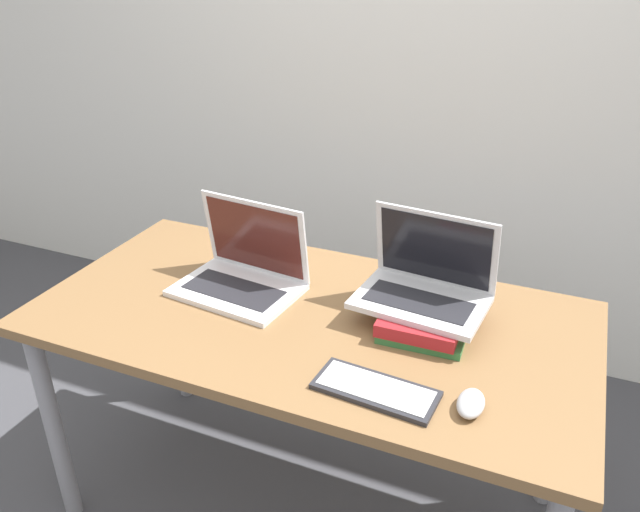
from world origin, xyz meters
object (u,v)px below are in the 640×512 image
object	(u,v)px
laptop_on_books	(425,284)
mouse	(471,403)
laptop_left	(243,272)
book_stack	(425,318)
wireless_keyboard	(376,390)

from	to	relation	value
laptop_on_books	mouse	size ratio (longest dim) A/B	3.54
laptop_on_books	mouse	distance (m)	0.38
laptop_left	book_stack	world-z (taller)	laptop_left
book_stack	mouse	xyz separation A→B (m)	(0.17, -0.27, -0.01)
book_stack	mouse	distance (m)	0.32
laptop_on_books	mouse	xyz separation A→B (m)	(0.19, -0.32, -0.08)
book_stack	laptop_on_books	xyz separation A→B (m)	(-0.02, 0.04, 0.07)
book_stack	laptop_on_books	bearing A→B (deg)	111.77
laptop_left	wireless_keyboard	xyz separation A→B (m)	(0.50, -0.30, -0.04)
mouse	book_stack	bearing A→B (deg)	121.85
laptop_left	laptop_on_books	size ratio (longest dim) A/B	1.05
book_stack	wireless_keyboard	world-z (taller)	book_stack
laptop_left	wireless_keyboard	size ratio (longest dim) A/B	1.29
laptop_left	wireless_keyboard	distance (m)	0.58
wireless_keyboard	mouse	bearing A→B (deg)	6.59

